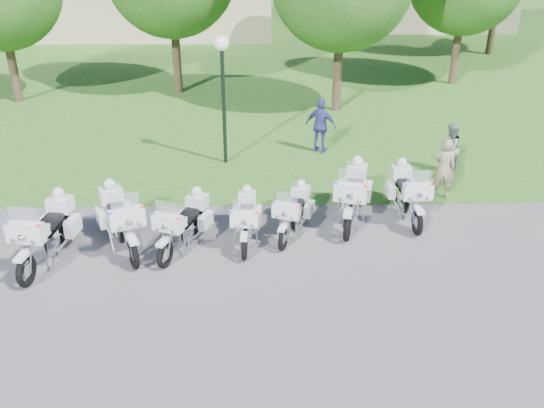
{
  "coord_description": "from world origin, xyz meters",
  "views": [
    {
      "loc": [
        0.35,
        -11.91,
        7.55
      ],
      "look_at": [
        0.6,
        1.2,
        0.95
      ],
      "focal_mm": 40.0,
      "sensor_mm": 36.0,
      "label": 1
    }
  ],
  "objects_px": {
    "motorcycle_0": "(47,231)",
    "motorcycle_6": "(408,192)",
    "motorcycle_3": "(246,218)",
    "motorcycle_2": "(184,223)",
    "bystander_c": "(321,126)",
    "motorcycle_4": "(294,211)",
    "motorcycle_5": "(353,194)",
    "lamp_post": "(222,69)",
    "bystander_b": "(450,149)",
    "motorcycle_1": "(120,219)",
    "bystander_a": "(444,168)"
  },
  "relations": [
    {
      "from": "motorcycle_2",
      "to": "bystander_b",
      "type": "height_order",
      "value": "bystander_b"
    },
    {
      "from": "motorcycle_1",
      "to": "motorcycle_4",
      "type": "bearing_deg",
      "value": 163.24
    },
    {
      "from": "motorcycle_1",
      "to": "bystander_c",
      "type": "relative_size",
      "value": 1.34
    },
    {
      "from": "motorcycle_3",
      "to": "bystander_b",
      "type": "relative_size",
      "value": 1.38
    },
    {
      "from": "motorcycle_4",
      "to": "bystander_c",
      "type": "height_order",
      "value": "bystander_c"
    },
    {
      "from": "motorcycle_1",
      "to": "bystander_c",
      "type": "bearing_deg",
      "value": -156.22
    },
    {
      "from": "motorcycle_4",
      "to": "bystander_b",
      "type": "xyz_separation_m",
      "value": [
        4.94,
        3.69,
        0.18
      ]
    },
    {
      "from": "motorcycle_0",
      "to": "motorcycle_1",
      "type": "xyz_separation_m",
      "value": [
        1.57,
        0.57,
        -0.01
      ]
    },
    {
      "from": "motorcycle_5",
      "to": "motorcycle_0",
      "type": "bearing_deg",
      "value": 27.85
    },
    {
      "from": "motorcycle_2",
      "to": "motorcycle_6",
      "type": "height_order",
      "value": "motorcycle_6"
    },
    {
      "from": "motorcycle_4",
      "to": "lamp_post",
      "type": "height_order",
      "value": "lamp_post"
    },
    {
      "from": "motorcycle_6",
      "to": "motorcycle_0",
      "type": "bearing_deg",
      "value": 9.91
    },
    {
      "from": "motorcycle_4",
      "to": "bystander_c",
      "type": "relative_size",
      "value": 1.13
    },
    {
      "from": "motorcycle_3",
      "to": "bystander_a",
      "type": "distance_m",
      "value": 5.97
    },
    {
      "from": "motorcycle_3",
      "to": "motorcycle_6",
      "type": "height_order",
      "value": "motorcycle_6"
    },
    {
      "from": "motorcycle_2",
      "to": "bystander_c",
      "type": "bearing_deg",
      "value": -100.46
    },
    {
      "from": "motorcycle_5",
      "to": "lamp_post",
      "type": "bearing_deg",
      "value": -34.53
    },
    {
      "from": "motorcycle_4",
      "to": "motorcycle_6",
      "type": "distance_m",
      "value": 3.16
    },
    {
      "from": "motorcycle_6",
      "to": "motorcycle_3",
      "type": "bearing_deg",
      "value": 13.1
    },
    {
      "from": "motorcycle_5",
      "to": "lamp_post",
      "type": "distance_m",
      "value": 5.76
    },
    {
      "from": "motorcycle_0",
      "to": "motorcycle_4",
      "type": "distance_m",
      "value": 5.87
    },
    {
      "from": "bystander_a",
      "to": "bystander_b",
      "type": "distance_m",
      "value": 1.8
    },
    {
      "from": "bystander_c",
      "to": "motorcycle_1",
      "type": "bearing_deg",
      "value": 77.35
    },
    {
      "from": "motorcycle_2",
      "to": "motorcycle_5",
      "type": "bearing_deg",
      "value": -140.98
    },
    {
      "from": "motorcycle_5",
      "to": "motorcycle_6",
      "type": "relative_size",
      "value": 1.07
    },
    {
      "from": "motorcycle_3",
      "to": "bystander_b",
      "type": "bearing_deg",
      "value": -144.73
    },
    {
      "from": "motorcycle_2",
      "to": "bystander_c",
      "type": "xyz_separation_m",
      "value": [
        3.83,
        6.11,
        0.26
      ]
    },
    {
      "from": "motorcycle_3",
      "to": "bystander_a",
      "type": "xyz_separation_m",
      "value": [
        5.47,
        2.37,
        0.26
      ]
    },
    {
      "from": "motorcycle_4",
      "to": "bystander_c",
      "type": "bearing_deg",
      "value": -83.35
    },
    {
      "from": "motorcycle_0",
      "to": "motorcycle_3",
      "type": "xyz_separation_m",
      "value": [
        4.57,
        0.79,
        -0.14
      ]
    },
    {
      "from": "bystander_b",
      "to": "motorcycle_1",
      "type": "bearing_deg",
      "value": -26.65
    },
    {
      "from": "motorcycle_0",
      "to": "bystander_c",
      "type": "xyz_separation_m",
      "value": [
        6.93,
        6.61,
        0.17
      ]
    },
    {
      "from": "motorcycle_0",
      "to": "motorcycle_3",
      "type": "height_order",
      "value": "motorcycle_0"
    },
    {
      "from": "motorcycle_4",
      "to": "bystander_a",
      "type": "xyz_separation_m",
      "value": [
        4.29,
        2.01,
        0.26
      ]
    },
    {
      "from": "motorcycle_0",
      "to": "motorcycle_6",
      "type": "height_order",
      "value": "motorcycle_0"
    },
    {
      "from": "motorcycle_1",
      "to": "motorcycle_3",
      "type": "bearing_deg",
      "value": 159.55
    },
    {
      "from": "motorcycle_5",
      "to": "bystander_c",
      "type": "relative_size",
      "value": 1.43
    },
    {
      "from": "motorcycle_3",
      "to": "motorcycle_5",
      "type": "bearing_deg",
      "value": -157.66
    },
    {
      "from": "motorcycle_6",
      "to": "lamp_post",
      "type": "relative_size",
      "value": 0.61
    },
    {
      "from": "motorcycle_5",
      "to": "bystander_c",
      "type": "xyz_separation_m",
      "value": [
        -0.4,
        4.79,
        0.17
      ]
    },
    {
      "from": "lamp_post",
      "to": "motorcycle_5",
      "type": "bearing_deg",
      "value": -48.4
    },
    {
      "from": "motorcycle_5",
      "to": "motorcycle_6",
      "type": "distance_m",
      "value": 1.48
    },
    {
      "from": "lamp_post",
      "to": "bystander_c",
      "type": "xyz_separation_m",
      "value": [
        3.11,
        0.84,
        -2.12
      ]
    },
    {
      "from": "motorcycle_6",
      "to": "bystander_a",
      "type": "relative_size",
      "value": 1.41
    },
    {
      "from": "motorcycle_1",
      "to": "motorcycle_4",
      "type": "distance_m",
      "value": 4.22
    },
    {
      "from": "motorcycle_0",
      "to": "bystander_c",
      "type": "height_order",
      "value": "bystander_c"
    },
    {
      "from": "lamp_post",
      "to": "motorcycle_4",
      "type": "bearing_deg",
      "value": -67.29
    },
    {
      "from": "motorcycle_5",
      "to": "bystander_a",
      "type": "xyz_separation_m",
      "value": [
        2.72,
        1.34,
        0.12
      ]
    },
    {
      "from": "motorcycle_0",
      "to": "motorcycle_3",
      "type": "bearing_deg",
      "value": -161.87
    },
    {
      "from": "lamp_post",
      "to": "motorcycle_6",
      "type": "bearing_deg",
      "value": -37.16
    }
  ]
}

